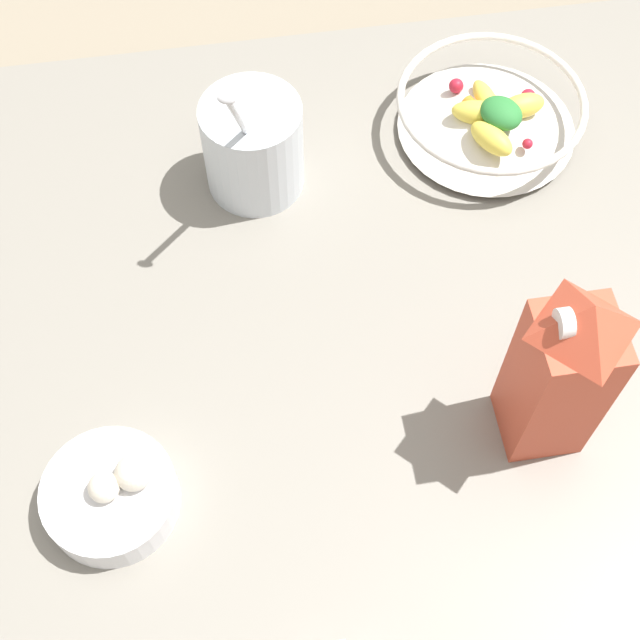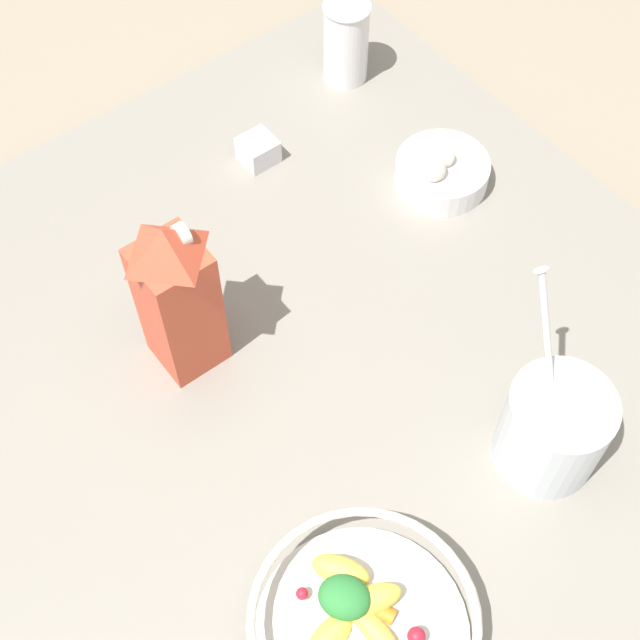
{
  "view_description": "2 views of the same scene",
  "coord_description": "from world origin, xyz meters",
  "px_view_note": "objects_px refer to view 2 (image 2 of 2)",
  "views": [
    {
      "loc": [
        0.43,
        -0.19,
        0.93
      ],
      "look_at": [
        -0.05,
        -0.11,
        0.08
      ],
      "focal_mm": 50.0,
      "sensor_mm": 36.0,
      "label": 1
    },
    {
      "loc": [
        -0.48,
        0.33,
        1.02
      ],
      "look_at": [
        -0.01,
        -0.03,
        0.11
      ],
      "focal_mm": 50.0,
      "sensor_mm": 36.0,
      "label": 2
    }
  ],
  "objects_px": {
    "fruit_bowl": "(362,623)",
    "drinking_cup": "(346,40)",
    "spice_jar": "(258,151)",
    "garlic_bowl": "(441,172)",
    "milk_carton": "(177,296)",
    "yogurt_tub": "(554,426)"
  },
  "relations": [
    {
      "from": "milk_carton",
      "to": "spice_jar",
      "type": "bearing_deg",
      "value": -50.4
    },
    {
      "from": "fruit_bowl",
      "to": "drinking_cup",
      "type": "xyz_separation_m",
      "value": [
        0.69,
        -0.53,
        0.03
      ]
    },
    {
      "from": "yogurt_tub",
      "to": "milk_carton",
      "type": "bearing_deg",
      "value": 34.17
    },
    {
      "from": "drinking_cup",
      "to": "spice_jar",
      "type": "height_order",
      "value": "drinking_cup"
    },
    {
      "from": "milk_carton",
      "to": "garlic_bowl",
      "type": "distance_m",
      "value": 0.46
    },
    {
      "from": "garlic_bowl",
      "to": "spice_jar",
      "type": "bearing_deg",
      "value": 42.34
    },
    {
      "from": "fruit_bowl",
      "to": "drinking_cup",
      "type": "relative_size",
      "value": 1.79
    },
    {
      "from": "milk_carton",
      "to": "garlic_bowl",
      "type": "bearing_deg",
      "value": -87.56
    },
    {
      "from": "drinking_cup",
      "to": "spice_jar",
      "type": "relative_size",
      "value": 2.68
    },
    {
      "from": "spice_jar",
      "to": "garlic_bowl",
      "type": "xyz_separation_m",
      "value": [
        -0.2,
        -0.18,
        0.01
      ]
    },
    {
      "from": "milk_carton",
      "to": "spice_jar",
      "type": "relative_size",
      "value": 4.9
    },
    {
      "from": "yogurt_tub",
      "to": "drinking_cup",
      "type": "height_order",
      "value": "yogurt_tub"
    },
    {
      "from": "yogurt_tub",
      "to": "drinking_cup",
      "type": "relative_size",
      "value": 1.86
    },
    {
      "from": "fruit_bowl",
      "to": "yogurt_tub",
      "type": "height_order",
      "value": "yogurt_tub"
    },
    {
      "from": "fruit_bowl",
      "to": "drinking_cup",
      "type": "distance_m",
      "value": 0.87
    },
    {
      "from": "fruit_bowl",
      "to": "garlic_bowl",
      "type": "relative_size",
      "value": 1.77
    },
    {
      "from": "yogurt_tub",
      "to": "fruit_bowl",
      "type": "bearing_deg",
      "value": 95.79
    },
    {
      "from": "milk_carton",
      "to": "spice_jar",
      "type": "xyz_separation_m",
      "value": [
        0.22,
        -0.26,
        -0.11
      ]
    },
    {
      "from": "yogurt_tub",
      "to": "spice_jar",
      "type": "bearing_deg",
      "value": -0.88
    },
    {
      "from": "fruit_bowl",
      "to": "yogurt_tub",
      "type": "relative_size",
      "value": 0.96
    },
    {
      "from": "garlic_bowl",
      "to": "fruit_bowl",
      "type": "bearing_deg",
      "value": 130.72
    },
    {
      "from": "spice_jar",
      "to": "garlic_bowl",
      "type": "bearing_deg",
      "value": -137.66
    }
  ]
}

